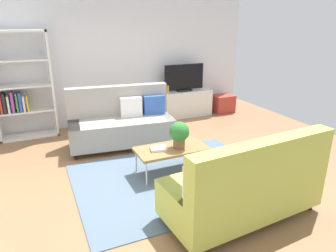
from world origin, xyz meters
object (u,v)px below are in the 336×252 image
object	(u,v)px
tv	(184,78)
table_book_0	(158,149)
bookshelf	(21,90)
tv_console	(183,104)
couch_green	(245,186)
coffee_table	(171,149)
storage_trunk	(223,104)
couch_beige	(122,122)
bottle_0	(168,89)
vase_0	(161,89)
potted_plant	(179,133)

from	to	relation	value
tv	table_book_0	size ratio (longest dim) A/B	4.17
tv	bookshelf	world-z (taller)	bookshelf
tv_console	couch_green	bearing A→B (deg)	-107.03
couch_green	coffee_table	size ratio (longest dim) A/B	1.78
coffee_table	storage_trunk	world-z (taller)	storage_trunk
couch_green	coffee_table	distance (m)	1.45
couch_beige	coffee_table	size ratio (longest dim) A/B	1.80
bookshelf	storage_trunk	world-z (taller)	bookshelf
bookshelf	table_book_0	world-z (taller)	bookshelf
couch_beige	bottle_0	distance (m)	1.86
bookshelf	bottle_0	world-z (taller)	bookshelf
storage_trunk	bottle_0	world-z (taller)	bottle_0
vase_0	bottle_0	bearing A→B (deg)	-31.53
coffee_table	bottle_0	world-z (taller)	bottle_0
coffee_table	bookshelf	world-z (taller)	bookshelf
table_book_0	bookshelf	bearing A→B (deg)	125.09
coffee_table	bottle_0	size ratio (longest dim) A/B	6.33
tv_console	storage_trunk	xyz separation A→B (m)	(1.10, -0.10, -0.10)
couch_green	table_book_0	world-z (taller)	couch_green
tv	vase_0	xyz separation A→B (m)	(-0.58, 0.07, -0.23)
coffee_table	tv	size ratio (longest dim) A/B	1.10
storage_trunk	bottle_0	size ratio (longest dim) A/B	2.99
bookshelf	storage_trunk	bearing A→B (deg)	-1.48
table_book_0	vase_0	size ratio (longest dim) A/B	1.50
potted_plant	couch_beige	bearing A→B (deg)	108.39
couch_beige	storage_trunk	bearing A→B (deg)	-153.85
couch_beige	bookshelf	world-z (taller)	bookshelf
table_book_0	bottle_0	size ratio (longest dim) A/B	1.38
table_book_0	coffee_table	bearing A→B (deg)	-3.38
bookshelf	bottle_0	size ratio (longest dim) A/B	12.09
couch_beige	tv	distance (m)	2.27
storage_trunk	potted_plant	distance (m)	3.58
tv	table_book_0	distance (m)	3.12
couch_green	tv	world-z (taller)	tv
table_book_0	bottle_0	world-z (taller)	bottle_0
tv_console	table_book_0	distance (m)	3.10
couch_beige	vase_0	xyz separation A→B (m)	(1.31, 1.22, 0.27)
bookshelf	table_book_0	size ratio (longest dim) A/B	8.75
table_book_0	bottle_0	distance (m)	2.86
potted_plant	bottle_0	distance (m)	2.76
coffee_table	storage_trunk	xyz separation A→B (m)	(2.61, 2.48, -0.17)
tv	tv_console	bearing A→B (deg)	90.00
couch_green	tv_console	xyz separation A→B (m)	(1.23, 4.01, -0.13)
tv	bottle_0	world-z (taller)	tv
potted_plant	bookshelf	bearing A→B (deg)	129.00
couch_green	tv_console	bearing A→B (deg)	69.00
couch_beige	vase_0	size ratio (longest dim) A/B	12.41
couch_green	bottle_0	xyz separation A→B (m)	(0.79, 3.97, 0.28)
coffee_table	potted_plant	distance (m)	0.29
couch_beige	tv	world-z (taller)	tv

